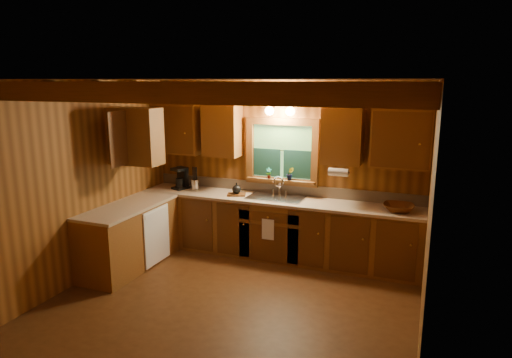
{
  "coord_description": "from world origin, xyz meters",
  "views": [
    {
      "loc": [
        2.06,
        -4.47,
        2.59
      ],
      "look_at": [
        0.0,
        0.8,
        1.35
      ],
      "focal_mm": 31.59,
      "sensor_mm": 36.0,
      "label": 1
    }
  ],
  "objects_px": {
    "coffee_maker": "(181,178)",
    "cutting_board": "(237,194)",
    "sink": "(276,201)",
    "wicker_basket": "(399,208)"
  },
  "relations": [
    {
      "from": "coffee_maker",
      "to": "cutting_board",
      "type": "height_order",
      "value": "coffee_maker"
    },
    {
      "from": "sink",
      "to": "wicker_basket",
      "type": "bearing_deg",
      "value": -2.16
    },
    {
      "from": "sink",
      "to": "coffee_maker",
      "type": "xyz_separation_m",
      "value": [
        -1.6,
        0.03,
        0.21
      ]
    },
    {
      "from": "coffee_maker",
      "to": "cutting_board",
      "type": "bearing_deg",
      "value": 15.86
    },
    {
      "from": "wicker_basket",
      "to": "cutting_board",
      "type": "bearing_deg",
      "value": 179.92
    },
    {
      "from": "sink",
      "to": "coffee_maker",
      "type": "bearing_deg",
      "value": 179.05
    },
    {
      "from": "sink",
      "to": "coffee_maker",
      "type": "distance_m",
      "value": 1.62
    },
    {
      "from": "sink",
      "to": "coffee_maker",
      "type": "relative_size",
      "value": 2.38
    },
    {
      "from": "sink",
      "to": "coffee_maker",
      "type": "height_order",
      "value": "coffee_maker"
    },
    {
      "from": "sink",
      "to": "cutting_board",
      "type": "distance_m",
      "value": 0.61
    }
  ]
}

